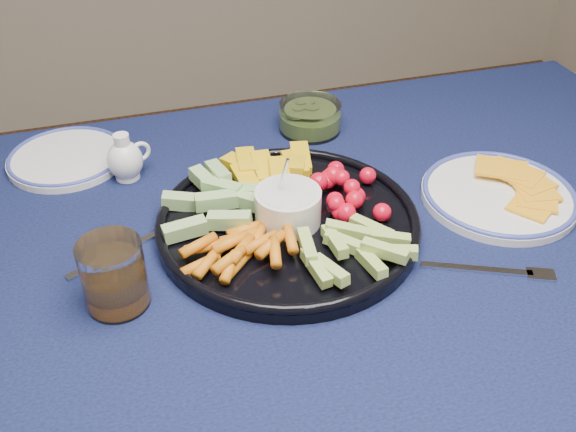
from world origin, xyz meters
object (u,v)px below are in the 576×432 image
object	(u,v)px
creamer_pitcher	(125,159)
side_plate_extra	(67,157)
cheese_plate	(499,193)
juice_tumbler	(115,279)
crudite_platter	(286,218)
dining_table	(270,324)
pickle_bowl	(310,118)

from	to	relation	value
creamer_pitcher	side_plate_extra	size ratio (longest dim) A/B	0.41
cheese_plate	juice_tumbler	size ratio (longest dim) A/B	2.52
crudite_platter	cheese_plate	xyz separation A→B (m)	(0.35, -0.02, -0.01)
cheese_plate	juice_tumbler	xyz separation A→B (m)	(-0.61, -0.06, 0.03)
side_plate_extra	dining_table	bearing A→B (deg)	-57.00
dining_table	side_plate_extra	distance (m)	0.49
dining_table	cheese_plate	xyz separation A→B (m)	(0.41, 0.08, 0.10)
crudite_platter	side_plate_extra	size ratio (longest dim) A/B	1.95
dining_table	cheese_plate	size ratio (longest dim) A/B	6.74
creamer_pitcher	cheese_plate	world-z (taller)	creamer_pitcher
crudite_platter	juice_tumbler	size ratio (longest dim) A/B	4.06
crudite_platter	cheese_plate	size ratio (longest dim) A/B	1.61
dining_table	crudite_platter	distance (m)	0.16
crudite_platter	pickle_bowl	distance (m)	0.31
juice_tumbler	side_plate_extra	bearing A→B (deg)	98.53
dining_table	side_plate_extra	xyz separation A→B (m)	(-0.26, 0.40, 0.10)
dining_table	pickle_bowl	bearing A→B (deg)	64.15
creamer_pitcher	pickle_bowl	world-z (taller)	creamer_pitcher
creamer_pitcher	juice_tumbler	world-z (taller)	juice_tumbler
dining_table	crudite_platter	xyz separation A→B (m)	(0.05, 0.10, 0.11)
crudite_platter	juice_tumbler	xyz separation A→B (m)	(-0.26, -0.09, 0.02)
dining_table	side_plate_extra	bearing A→B (deg)	123.00
dining_table	crudite_platter	bearing A→B (deg)	61.50
side_plate_extra	creamer_pitcher	bearing A→B (deg)	-39.78
crudite_platter	dining_table	bearing A→B (deg)	-118.50
creamer_pitcher	pickle_bowl	distance (m)	0.35
dining_table	creamer_pitcher	distance (m)	0.38
crudite_platter	side_plate_extra	world-z (taller)	crudite_platter
creamer_pitcher	dining_table	bearing A→B (deg)	-63.09
pickle_bowl	cheese_plate	size ratio (longest dim) A/B	0.47
pickle_bowl	cheese_plate	distance (m)	0.38
creamer_pitcher	pickle_bowl	bearing A→B (deg)	10.88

